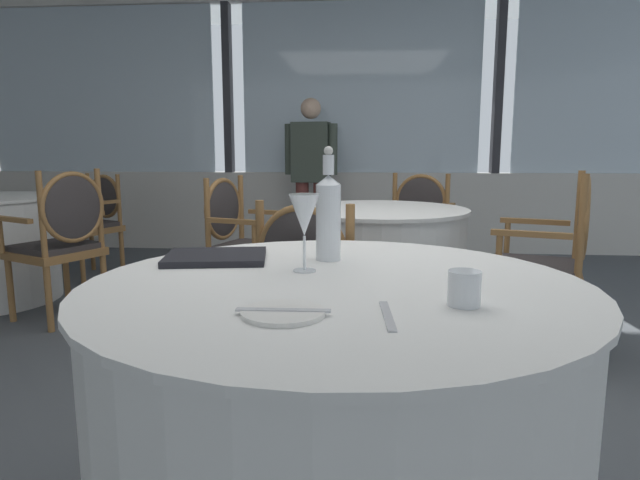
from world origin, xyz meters
TOP-DOWN VIEW (x-y plane):
  - ground_plane at (0.00, 0.00)m, footprint 12.42×12.42m
  - window_wall_far at (0.00, 3.59)m, footprint 9.07×0.14m
  - foreground_table at (0.00, -0.96)m, footprint 1.31×1.31m
  - side_plate at (-0.09, -1.25)m, footprint 0.18×0.18m
  - butter_knife at (-0.09, -1.25)m, footprint 0.20×0.02m
  - dinner_fork at (0.12, -1.24)m, footprint 0.03×0.20m
  - water_bottle at (-0.04, -0.67)m, footprint 0.08×0.08m
  - wine_glass at (-0.10, -0.84)m, footprint 0.09×0.09m
  - water_tumbler at (0.29, -1.15)m, footprint 0.07×0.07m
  - menu_book at (-0.39, -0.71)m, footprint 0.34×0.28m
  - background_table_0 at (0.15, 0.83)m, footprint 1.02×1.02m
  - dining_chair_0_0 at (0.45, 1.72)m, footprint 0.62×0.58m
  - dining_chair_0_1 at (-0.73, 1.13)m, footprint 0.58×0.62m
  - dining_chair_0_2 at (-0.14, -0.05)m, footprint 0.62×0.58m
  - dining_chair_0_3 at (1.05, 0.54)m, footprint 0.58×0.62m
  - dining_chair_1_1 at (-1.84, 0.94)m, footprint 0.61×0.64m
  - dining_chair_1_2 at (-2.29, 2.21)m, footprint 0.64×0.61m
  - diner_person_0 at (-0.47, 3.08)m, footprint 0.53×0.25m

SIDE VIEW (x-z plane):
  - ground_plane at x=0.00m, z-range 0.00..0.00m
  - background_table_0 at x=0.15m, z-range 0.00..0.76m
  - foreground_table at x=0.00m, z-range 0.00..0.76m
  - dining_chair_1_2 at x=-2.29m, z-range 0.08..0.96m
  - dining_chair_0_2 at x=-0.14m, z-range 0.08..0.97m
  - dining_chair_0_1 at x=-0.73m, z-range 0.08..1.00m
  - dining_chair_0_0 at x=0.45m, z-range 0.09..1.01m
  - dining_chair_1_1 at x=-1.84m, z-range 0.08..1.06m
  - dining_chair_0_3 at x=1.05m, z-range 0.09..1.07m
  - dinner_fork at x=0.12m, z-range 0.76..0.77m
  - side_plate at x=-0.09m, z-range 0.76..0.77m
  - menu_book at x=-0.39m, z-range 0.76..0.78m
  - butter_knife at x=-0.09m, z-range 0.77..0.77m
  - water_tumbler at x=0.29m, z-range 0.76..0.84m
  - diner_person_0 at x=-0.47m, z-range 0.10..1.69m
  - water_bottle at x=-0.04m, z-range 0.73..1.08m
  - wine_glass at x=-0.10m, z-range 0.81..1.03m
  - window_wall_far at x=0.00m, z-range -0.29..2.57m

